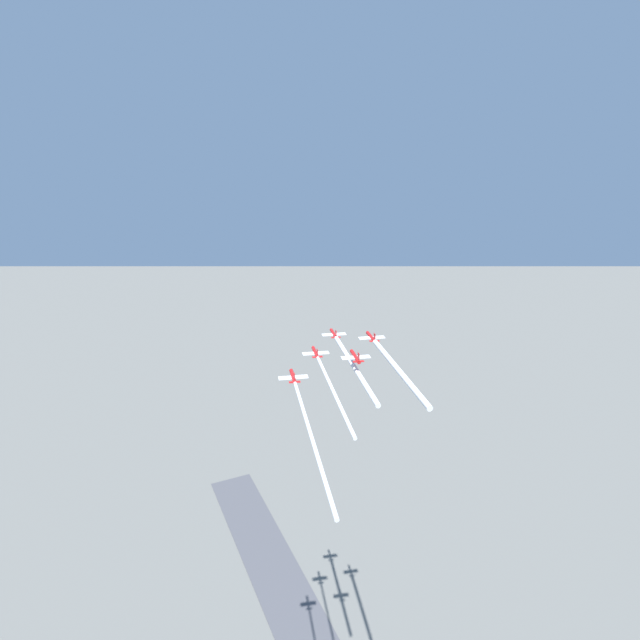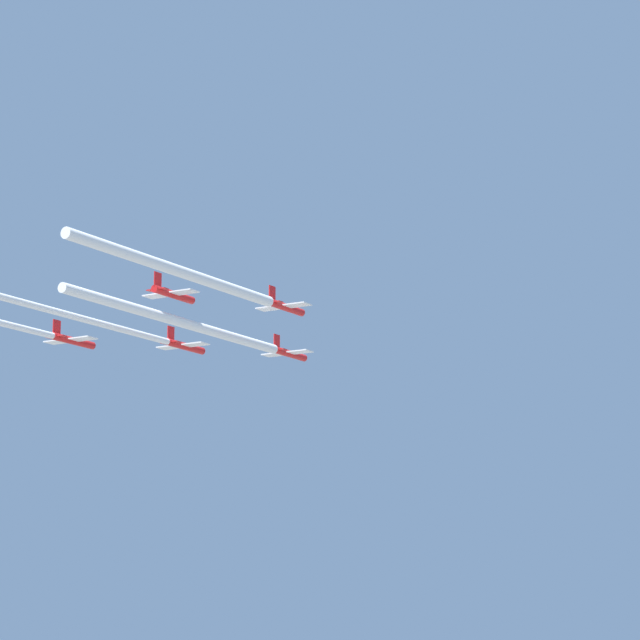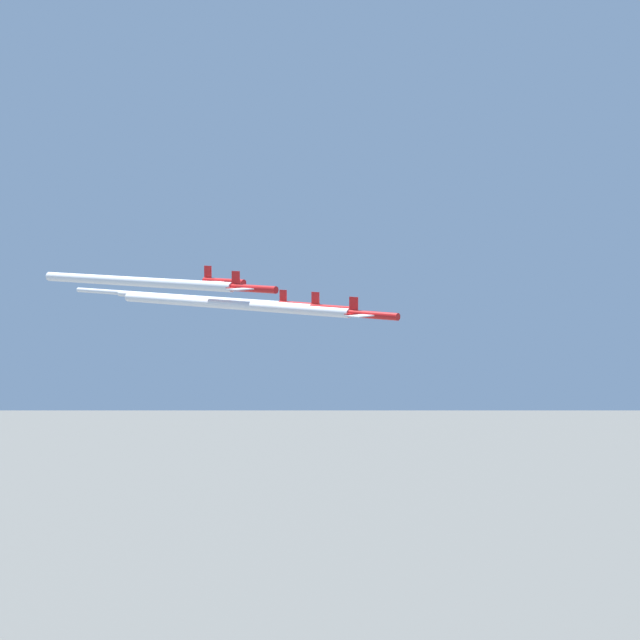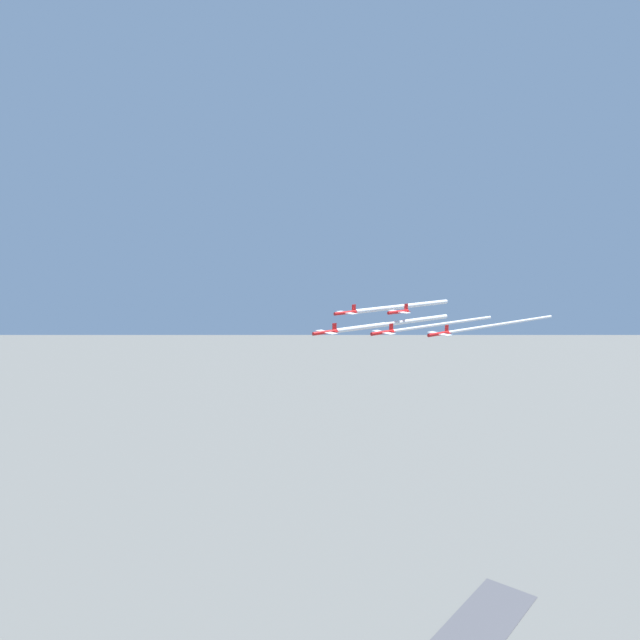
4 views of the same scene
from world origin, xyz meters
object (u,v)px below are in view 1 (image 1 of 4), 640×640
(jet_3, at_px, (293,377))
(jet_4, at_px, (356,357))
(jet_0, at_px, (334,334))
(jet_1, at_px, (316,353))
(jet_2, at_px, (371,337))

(jet_3, xyz_separation_m, jet_4, (-15.93, -1.17, 4.28))
(jet_3, height_order, jet_4, jet_4)
(jet_0, height_order, jet_3, jet_0)
(jet_1, height_order, jet_3, jet_1)
(jet_0, distance_m, jet_1, 15.76)
(jet_1, xyz_separation_m, jet_4, (-8.96, 12.95, 3.59))
(jet_1, bearing_deg, jet_3, -120.47)
(jet_0, bearing_deg, jet_3, -120.47)
(jet_0, relative_size, jet_4, 1.00)
(jet_0, distance_m, jet_2, 16.07)
(jet_2, bearing_deg, jet_0, 120.47)
(jet_1, bearing_deg, jet_2, -0.00)
(jet_0, xyz_separation_m, jet_4, (-1.99, 27.08, 3.20))
(jet_2, xyz_separation_m, jet_4, (6.97, 14.13, -0.01))
(jet_2, relative_size, jet_4, 1.00)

